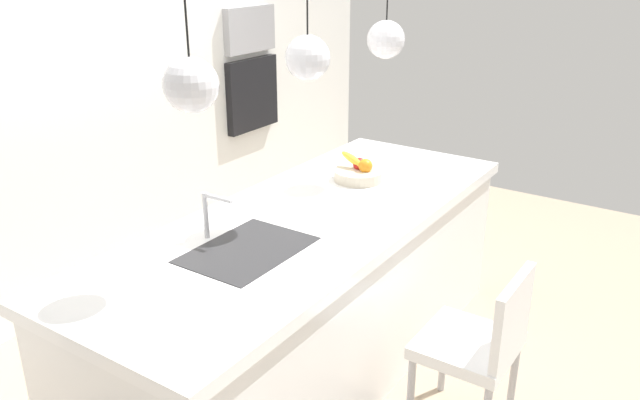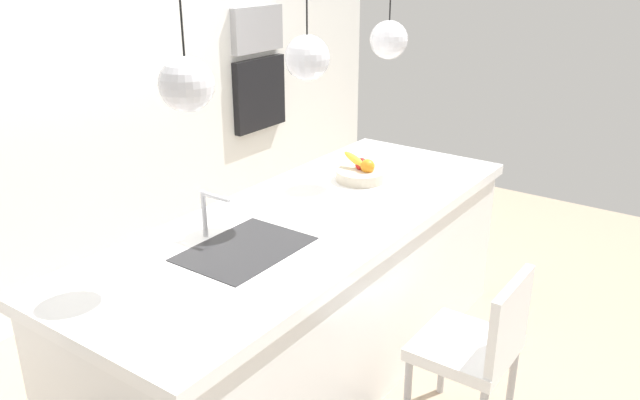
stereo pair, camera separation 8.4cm
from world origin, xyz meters
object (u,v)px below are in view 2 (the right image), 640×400
Objects in this scene: microwave at (256,29)px; chair_near at (478,344)px; fruit_bowl at (361,173)px; oven at (259,94)px.

microwave is 0.65× the size of chair_near.
fruit_bowl is 1.86m from microwave.
microwave reaches higher than chair_near.
fruit_bowl is at bearing 60.19° from chair_near.
chair_near is at bearing -120.19° from microwave.
microwave is at bearing 0.00° from oven.
chair_near is at bearing -119.81° from fruit_bowl.
fruit_bowl is at bearing -120.44° from oven.
microwave is at bearing 59.81° from chair_near.
oven is at bearing 59.56° from fruit_bowl.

